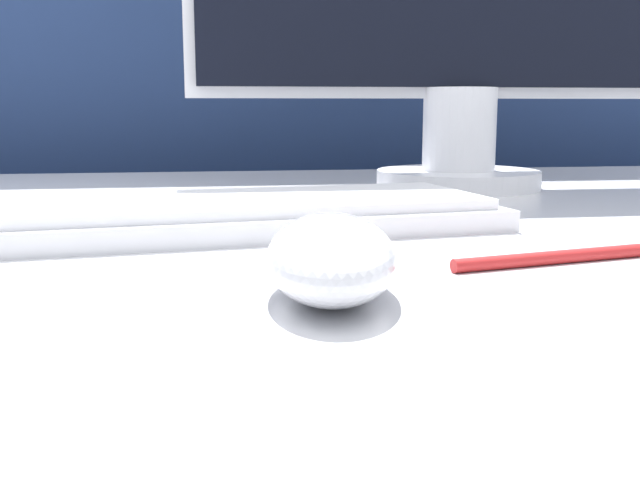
{
  "coord_description": "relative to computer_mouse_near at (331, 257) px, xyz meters",
  "views": [
    {
      "loc": [
        0.01,
        -0.56,
        0.83
      ],
      "look_at": [
        0.07,
        -0.18,
        0.76
      ],
      "focal_mm": 42.0,
      "sensor_mm": 36.0,
      "label": 1
    }
  ],
  "objects": [
    {
      "name": "keyboard",
      "position": [
        -0.05,
        0.21,
        -0.01
      ],
      "size": [
        0.44,
        0.21,
        0.02
      ],
      "rotation": [
        0.0,
        0.0,
        0.14
      ],
      "color": "silver",
      "rests_on": "desk"
    },
    {
      "name": "computer_mouse_near",
      "position": [
        0.0,
        0.0,
        0.0
      ],
      "size": [
        0.08,
        0.13,
        0.04
      ],
      "rotation": [
        0.0,
        0.0,
        -0.13
      ],
      "color": "silver",
      "rests_on": "desk"
    },
    {
      "name": "partition_panel",
      "position": [
        -0.07,
        0.86,
        -0.05
      ],
      "size": [
        5.0,
        0.03,
        1.42
      ],
      "color": "navy",
      "rests_on": "ground_plane"
    },
    {
      "name": "pen",
      "position": [
        0.14,
        0.06,
        -0.02
      ],
      "size": [
        0.13,
        0.04,
        0.01
      ],
      "rotation": [
        0.0,
        0.0,
        0.22
      ],
      "color": "red",
      "rests_on": "desk"
    }
  ]
}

